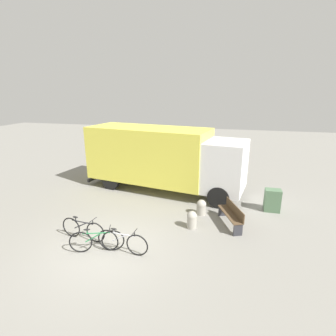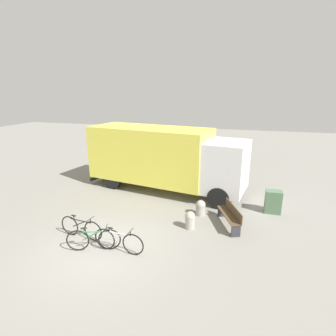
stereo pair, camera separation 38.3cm
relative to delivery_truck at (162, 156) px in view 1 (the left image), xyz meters
name	(u,v)px [view 1 (the left image)]	position (x,y,z in m)	size (l,w,h in m)	color
ground_plane	(107,249)	(-0.36, -5.83, -1.82)	(60.00, 60.00, 0.00)	gray
delivery_truck	(162,156)	(0.00, 0.00, 0.00)	(8.55, 3.80, 3.28)	#EAE04C
park_bench	(232,214)	(3.66, -3.13, -1.34)	(1.03, 1.73, 0.85)	brown
bicycle_near	(83,229)	(-1.43, -5.44, -1.43)	(1.77, 0.44, 0.84)	black
bicycle_middle	(97,241)	(-0.60, -6.00, -1.43)	(1.70, 0.67, 0.84)	black
bicycle_far	(122,242)	(0.24, -5.87, -1.43)	(1.78, 0.44, 0.84)	black
bollard_near_bench	(192,219)	(2.18, -3.72, -1.46)	(0.39, 0.39, 0.69)	#9E998C
bollard_far_bench	(201,207)	(2.40, -2.48, -1.48)	(0.41, 0.41, 0.66)	#9E998C
utility_box	(272,200)	(5.37, -1.41, -1.32)	(0.67, 0.47, 1.00)	#4C6B4C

